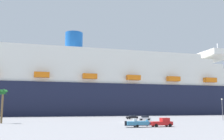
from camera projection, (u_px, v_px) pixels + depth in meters
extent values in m
plane|color=gray|center=(106.00, 118.00, 112.21)|extent=(600.00, 600.00, 0.00)
cube|color=#191E38|center=(125.00, 100.00, 164.14)|extent=(222.97, 38.39, 18.40)
cube|color=white|center=(125.00, 83.00, 165.66)|extent=(196.26, 34.98, 2.95)
cube|color=white|center=(118.00, 79.00, 164.92)|extent=(189.89, 34.30, 2.95)
cube|color=white|center=(112.00, 74.00, 164.18)|extent=(180.66, 33.36, 2.95)
cube|color=white|center=(105.00, 69.00, 163.44)|extent=(173.17, 32.78, 2.95)
cube|color=white|center=(98.00, 64.00, 162.70)|extent=(165.55, 32.27, 2.95)
cube|color=white|center=(91.00, 59.00, 161.96)|extent=(158.86, 31.83, 2.95)
cube|color=white|center=(84.00, 54.00, 161.22)|extent=(150.04, 31.31, 2.95)
cube|color=white|center=(213.00, 56.00, 186.07)|extent=(23.43, 33.85, 4.00)
cylinder|color=#1959B2|center=(74.00, 42.00, 160.52)|extent=(11.21, 11.21, 11.62)
cylinder|color=silver|center=(218.00, 51.00, 187.80)|extent=(0.80, 0.80, 12.00)
cube|color=orange|center=(42.00, 75.00, 137.51)|extent=(8.12, 3.50, 2.80)
cube|color=orange|center=(90.00, 76.00, 144.28)|extent=(8.12, 3.50, 2.80)
cube|color=orange|center=(133.00, 78.00, 151.04)|extent=(8.12, 3.50, 2.80)
cube|color=orange|center=(173.00, 79.00, 157.81)|extent=(8.12, 3.50, 2.80)
cube|color=orange|center=(210.00, 80.00, 164.58)|extent=(8.12, 3.50, 2.80)
cube|color=red|center=(161.00, 123.00, 64.68)|extent=(5.69, 2.27, 0.90)
cube|color=red|center=(165.00, 120.00, 65.08)|extent=(2.10, 1.94, 0.90)
cube|color=#26333F|center=(167.00, 120.00, 65.25)|extent=(0.18, 1.68, 0.63)
cylinder|color=black|center=(166.00, 125.00, 66.10)|extent=(0.81, 0.32, 0.80)
cylinder|color=black|center=(170.00, 125.00, 64.20)|extent=(0.81, 0.32, 0.80)
cylinder|color=black|center=(153.00, 125.00, 65.08)|extent=(0.81, 0.32, 0.80)
cylinder|color=black|center=(156.00, 126.00, 63.18)|extent=(0.81, 0.32, 0.80)
cube|color=#595960|center=(137.00, 125.00, 62.88)|extent=(6.13, 1.97, 0.16)
cube|color=#595960|center=(151.00, 125.00, 63.85)|extent=(1.98, 0.22, 0.10)
cylinder|color=black|center=(135.00, 126.00, 63.67)|extent=(0.65, 0.25, 0.64)
cylinder|color=black|center=(137.00, 126.00, 61.90)|extent=(0.65, 0.25, 0.64)
cube|color=teal|center=(137.00, 123.00, 62.95)|extent=(5.59, 2.13, 0.90)
cone|color=teal|center=(149.00, 123.00, 63.81)|extent=(1.28, 1.73, 1.68)
cube|color=silver|center=(135.00, 120.00, 62.92)|extent=(0.85, 1.04, 0.70)
cube|color=black|center=(126.00, 123.00, 62.15)|extent=(0.38, 0.52, 1.10)
cylinder|color=brown|center=(2.00, 108.00, 78.65)|extent=(0.59, 0.59, 9.20)
cone|color=#1E6628|center=(4.00, 93.00, 79.37)|extent=(0.91, 2.61, 1.93)
cone|color=#1E6628|center=(4.00, 93.00, 79.67)|extent=(2.46, 2.26, 1.61)
cone|color=#1E6628|center=(4.00, 93.00, 79.71)|extent=(2.67, 1.48, 1.88)
cone|color=#1E6628|center=(2.00, 93.00, 79.58)|extent=(2.58, 2.07, 1.59)
cone|color=#1E6628|center=(2.00, 93.00, 79.43)|extent=(1.92, 2.61, 1.77)
cone|color=#1E6628|center=(2.00, 93.00, 79.15)|extent=(1.24, 2.69, 1.82)
cone|color=#1E6628|center=(2.00, 92.00, 78.95)|extent=(2.36, 1.91, 2.24)
cone|color=#1E6628|center=(3.00, 92.00, 78.95)|extent=(2.72, 1.04, 1.57)
cone|color=#1E6628|center=(4.00, 93.00, 79.10)|extent=(2.36, 2.31, 1.81)
sphere|color=#1E6628|center=(3.00, 93.00, 79.30)|extent=(1.10, 1.10, 1.10)
cylinder|color=slate|center=(222.00, 110.00, 97.57)|extent=(0.20, 0.20, 7.58)
sphere|color=#F9F2CC|center=(222.00, 99.00, 98.14)|extent=(0.56, 0.56, 0.56)
cube|color=black|center=(132.00, 117.00, 106.12)|extent=(5.07, 2.74, 0.70)
cube|color=#1E232D|center=(133.00, 116.00, 106.31)|extent=(2.96, 2.14, 0.55)
cylinder|color=black|center=(130.00, 118.00, 104.60)|extent=(0.69, 0.35, 0.66)
cylinder|color=black|center=(128.00, 118.00, 106.25)|extent=(0.69, 0.35, 0.66)
cylinder|color=black|center=(136.00, 118.00, 105.89)|extent=(0.69, 0.35, 0.66)
cylinder|color=black|center=(134.00, 118.00, 107.55)|extent=(0.69, 0.35, 0.66)
cube|color=silver|center=(145.00, 118.00, 96.29)|extent=(4.57, 2.10, 0.70)
cube|color=#1E232D|center=(145.00, 117.00, 96.41)|extent=(2.61, 1.77, 0.55)
cylinder|color=black|center=(141.00, 120.00, 95.17)|extent=(0.68, 0.27, 0.66)
cylinder|color=black|center=(140.00, 119.00, 96.89)|extent=(0.68, 0.27, 0.66)
cylinder|color=black|center=(149.00, 119.00, 95.60)|extent=(0.68, 0.27, 0.66)
cylinder|color=black|center=(148.00, 119.00, 97.32)|extent=(0.68, 0.27, 0.66)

